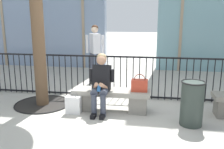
# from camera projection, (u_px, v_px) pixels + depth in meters

# --- Properties ---
(ground_plane) EXTENTS (60.00, 60.00, 0.00)m
(ground_plane) POSITION_uv_depth(u_px,v_px,m) (111.00, 110.00, 5.18)
(ground_plane) COLOR #B2ADA3
(stone_bench) EXTENTS (1.60, 0.44, 0.45)m
(stone_bench) POSITION_uv_depth(u_px,v_px,m) (111.00, 98.00, 5.12)
(stone_bench) COLOR gray
(stone_bench) RESTS_ON ground
(seated_person_with_phone) EXTENTS (0.52, 0.66, 1.21)m
(seated_person_with_phone) POSITION_uv_depth(u_px,v_px,m) (101.00, 81.00, 4.94)
(seated_person_with_phone) COLOR #383D4C
(seated_person_with_phone) RESTS_ON ground
(handbag_on_bench) EXTENTS (0.33, 0.18, 0.36)m
(handbag_on_bench) POSITION_uv_depth(u_px,v_px,m) (139.00, 85.00, 4.95)
(handbag_on_bench) COLOR #B23823
(handbag_on_bench) RESTS_ON stone_bench
(shopping_bag) EXTENTS (0.30, 0.15, 0.45)m
(shopping_bag) POSITION_uv_depth(u_px,v_px,m) (73.00, 105.00, 4.97)
(shopping_bag) COLOR white
(shopping_bag) RESTS_ON ground
(bystander_at_railing) EXTENTS (0.55, 0.44, 1.71)m
(bystander_at_railing) POSITION_uv_depth(u_px,v_px,m) (95.00, 50.00, 7.14)
(bystander_at_railing) COLOR #383D4C
(bystander_at_railing) RESTS_ON ground
(plaza_railing) EXTENTS (8.70, 0.04, 1.03)m
(plaza_railing) POSITION_uv_depth(u_px,v_px,m) (117.00, 77.00, 5.90)
(plaza_railing) COLOR black
(plaza_railing) RESTS_ON ground
(trash_can) EXTENTS (0.43, 0.43, 0.82)m
(trash_can) POSITION_uv_depth(u_px,v_px,m) (192.00, 103.00, 4.38)
(trash_can) COLOR #2D3833
(trash_can) RESTS_ON ground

